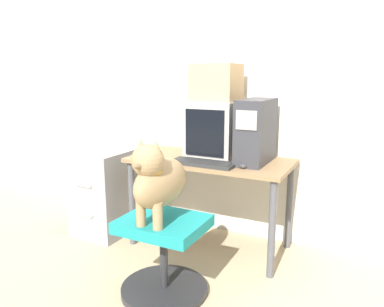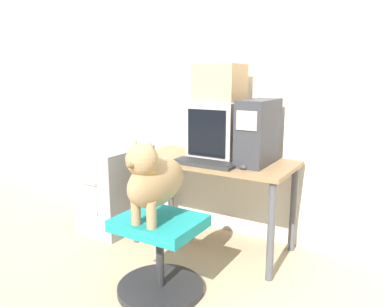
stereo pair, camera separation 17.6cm
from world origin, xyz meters
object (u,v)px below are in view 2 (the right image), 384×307
(crt_monitor, at_px, (219,130))
(office_chair, at_px, (160,253))
(pc_tower, at_px, (258,132))
(cardboard_box, at_px, (220,83))
(dog, at_px, (153,178))
(filing_cabinet, at_px, (116,188))
(keyboard, at_px, (204,163))

(crt_monitor, xyz_separation_m, office_chair, (0.02, -0.81, -0.67))
(pc_tower, bearing_deg, cardboard_box, 172.80)
(dog, xyz_separation_m, filing_cabinet, (-0.93, 0.69, -0.39))
(filing_cabinet, bearing_deg, dog, -36.37)
(crt_monitor, xyz_separation_m, filing_cabinet, (-0.92, -0.17, -0.57))
(office_chair, distance_m, cardboard_box, 1.31)
(keyboard, distance_m, cardboard_box, 0.63)
(office_chair, bearing_deg, cardboard_box, 91.07)
(office_chair, relative_size, filing_cabinet, 0.76)
(filing_cabinet, xyz_separation_m, cardboard_box, (0.92, 0.18, 0.93))
(keyboard, relative_size, cardboard_box, 1.41)
(office_chair, bearing_deg, filing_cabinet, 145.63)
(keyboard, distance_m, dog, 0.58)
(dog, height_order, cardboard_box, cardboard_box)
(crt_monitor, bearing_deg, dog, -88.99)
(filing_cabinet, bearing_deg, cardboard_box, 10.99)
(crt_monitor, distance_m, keyboard, 0.35)
(pc_tower, xyz_separation_m, dog, (-0.32, -0.82, -0.19))
(keyboard, xyz_separation_m, filing_cabinet, (-0.94, 0.10, -0.37))
(office_chair, distance_m, dog, 0.49)
(pc_tower, height_order, filing_cabinet, pc_tower)
(keyboard, xyz_separation_m, dog, (-0.01, -0.58, 0.03))
(keyboard, bearing_deg, filing_cabinet, 173.70)
(keyboard, height_order, cardboard_box, cardboard_box)
(office_chair, xyz_separation_m, dog, (0.00, -0.05, 0.49))
(pc_tower, relative_size, keyboard, 0.98)
(keyboard, height_order, filing_cabinet, keyboard)
(keyboard, bearing_deg, office_chair, -91.25)
(pc_tower, xyz_separation_m, keyboard, (-0.31, -0.24, -0.22))
(dog, bearing_deg, cardboard_box, 91.01)
(dog, height_order, filing_cabinet, dog)
(keyboard, distance_m, office_chair, 0.71)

